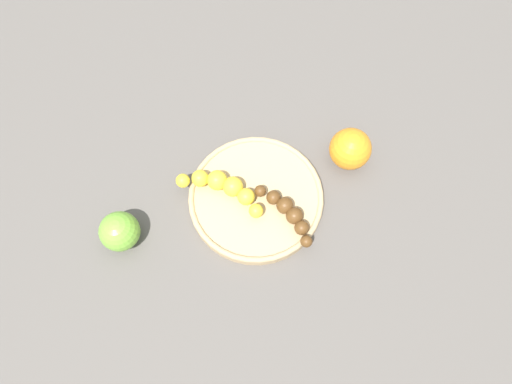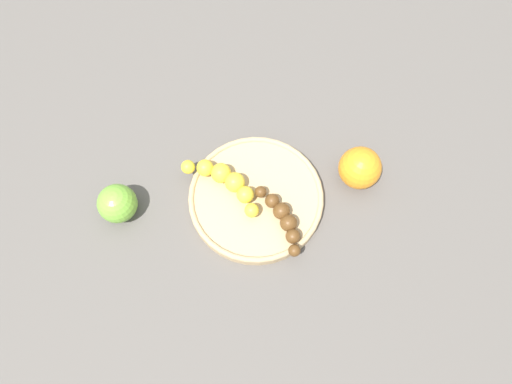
# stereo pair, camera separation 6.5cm
# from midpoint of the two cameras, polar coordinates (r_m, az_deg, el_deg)

# --- Properties ---
(ground_plane) EXTENTS (2.40, 2.40, 0.00)m
(ground_plane) POSITION_cam_midpoint_polar(r_m,az_deg,el_deg) (0.82, -2.26, -1.25)
(ground_plane) COLOR #56514C
(fruit_bowl) EXTENTS (0.24, 0.24, 0.02)m
(fruit_bowl) POSITION_cam_midpoint_polar(r_m,az_deg,el_deg) (0.81, -2.29, -0.94)
(fruit_bowl) COLOR tan
(fruit_bowl) RESTS_ON ground_plane
(banana_yellow) EXTENTS (0.13, 0.11, 0.04)m
(banana_yellow) POSITION_cam_midpoint_polar(r_m,az_deg,el_deg) (0.79, -6.42, 0.42)
(banana_yellow) COLOR yellow
(banana_yellow) RESTS_ON fruit_bowl
(banana_overripe) EXTENTS (0.13, 0.06, 0.03)m
(banana_overripe) POSITION_cam_midpoint_polar(r_m,az_deg,el_deg) (0.78, 1.61, -2.76)
(banana_overripe) COLOR #593819
(banana_overripe) RESTS_ON fruit_bowl
(apple_green) EXTENTS (0.07, 0.07, 0.07)m
(apple_green) POSITION_cam_midpoint_polar(r_m,az_deg,el_deg) (0.81, -18.86, -4.89)
(apple_green) COLOR #72B238
(apple_green) RESTS_ON ground_plane
(orange_fruit) EXTENTS (0.08, 0.08, 0.08)m
(orange_fruit) POSITION_cam_midpoint_polar(r_m,az_deg,el_deg) (0.83, 9.53, 5.04)
(orange_fruit) COLOR orange
(orange_fruit) RESTS_ON ground_plane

